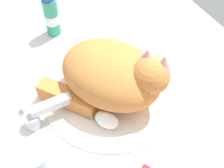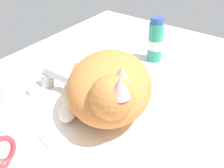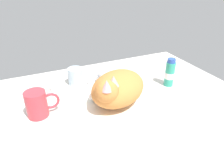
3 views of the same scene
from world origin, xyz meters
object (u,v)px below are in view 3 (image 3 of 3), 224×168
object	(u,v)px
faucet	(101,79)
toothpaste_bottle	(170,73)
cat	(116,88)
coffee_mug	(38,104)
rinse_cup	(75,76)
soap_bar	(58,87)

from	to	relation	value
faucet	toothpaste_bottle	distance (cm)	31.47
cat	faucet	bearing A→B (deg)	87.15
cat	coffee_mug	bearing A→B (deg)	169.97
coffee_mug	toothpaste_bottle	world-z (taller)	toothpaste_bottle
rinse_cup	toothpaste_bottle	xyz separation A→B (cm)	(38.92, -18.67, 2.14)
coffee_mug	soap_bar	bearing A→B (deg)	55.83
soap_bar	toothpaste_bottle	xyz separation A→B (cm)	(48.03, -14.88, 3.91)
rinse_cup	cat	bearing A→B (deg)	-66.41
rinse_cup	toothpaste_bottle	bearing A→B (deg)	-25.63
soap_bar	cat	bearing A→B (deg)	-45.14
coffee_mug	rinse_cup	world-z (taller)	coffee_mug
coffee_mug	soap_bar	world-z (taller)	coffee_mug
cat	rinse_cup	bearing A→B (deg)	113.59
cat	soap_bar	bearing A→B (deg)	134.86
faucet	toothpaste_bottle	world-z (taller)	toothpaste_bottle
coffee_mug	cat	bearing A→B (deg)	-10.03
cat	soap_bar	size ratio (longest dim) A/B	4.59
coffee_mug	toothpaste_bottle	distance (cm)	57.68
rinse_cup	toothpaste_bottle	world-z (taller)	toothpaste_bottle
faucet	coffee_mug	size ratio (longest dim) A/B	1.03
coffee_mug	faucet	bearing A→B (deg)	24.19
cat	soap_bar	xyz separation A→B (cm)	(-19.20, 19.29, -5.20)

